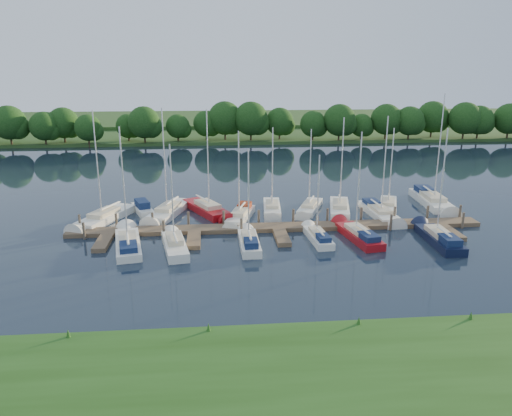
{
  "coord_description": "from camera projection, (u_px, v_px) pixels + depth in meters",
  "views": [
    {
      "loc": [
        -6.11,
        -37.55,
        15.49
      ],
      "look_at": [
        -2.11,
        8.0,
        2.2
      ],
      "focal_mm": 35.0,
      "sensor_mm": 36.0,
      "label": 1
    }
  ],
  "objects": [
    {
      "name": "sailboat_n_10",
      "position": [
        432.0,
        202.0,
        56.71
      ],
      "size": [
        2.96,
        10.22,
        12.91
      ],
      "rotation": [
        0.0,
        0.0,
        3.08
      ],
      "color": "white",
      "rests_on": "ground"
    },
    {
      "name": "treeline",
      "position": [
        263.0,
        122.0,
        99.61
      ],
      "size": [
        146.0,
        9.92,
        8.23
      ],
      "color": "#38281C",
      "rests_on": "ground"
    },
    {
      "name": "dock",
      "position": [
        279.0,
        230.0,
        47.69
      ],
      "size": [
        40.0,
        6.0,
        0.4
      ],
      "color": "brown",
      "rests_on": "ground"
    },
    {
      "name": "mooring_pilings",
      "position": [
        277.0,
        222.0,
        48.66
      ],
      "size": [
        38.24,
        2.84,
        2.0
      ],
      "color": "#473D33",
      "rests_on": "ground"
    },
    {
      "name": "sailboat_s_3",
      "position": [
        318.0,
        237.0,
        45.28
      ],
      "size": [
        1.89,
        6.34,
        8.14
      ],
      "rotation": [
        0.0,
        0.0,
        0.07
      ],
      "color": "white",
      "rests_on": "ground"
    },
    {
      "name": "distant_hill",
      "position": [
        234.0,
        120.0,
        136.22
      ],
      "size": [
        220.0,
        40.0,
        1.4
      ],
      "primitive_type": "cube",
      "color": "#335826",
      "rests_on": "ground"
    },
    {
      "name": "sailboat_n_9",
      "position": [
        388.0,
        207.0,
        54.99
      ],
      "size": [
        3.73,
        7.21,
        9.33
      ],
      "rotation": [
        0.0,
        0.0,
        2.79
      ],
      "color": "white",
      "rests_on": "ground"
    },
    {
      "name": "sailboat_s_2",
      "position": [
        249.0,
        243.0,
        43.76
      ],
      "size": [
        1.71,
        6.85,
        8.98
      ],
      "rotation": [
        0.0,
        0.0,
        0.01
      ],
      "color": "white",
      "rests_on": "ground"
    },
    {
      "name": "sailboat_n_7",
      "position": [
        340.0,
        210.0,
        53.87
      ],
      "size": [
        3.48,
        8.37,
        10.61
      ],
      "rotation": [
        0.0,
        0.0,
        2.92
      ],
      "color": "white",
      "rests_on": "ground"
    },
    {
      "name": "motorboat",
      "position": [
        143.0,
        210.0,
        53.63
      ],
      "size": [
        2.96,
        5.16,
        1.7
      ],
      "rotation": [
        0.0,
        0.0,
        3.51
      ],
      "color": "white",
      "rests_on": "ground"
    },
    {
      "name": "far_shore",
      "position": [
        239.0,
        133.0,
        112.42
      ],
      "size": [
        180.0,
        30.0,
        0.6
      ],
      "primitive_type": "cube",
      "color": "#28481B",
      "rests_on": "ground"
    },
    {
      "name": "sailboat_s_4",
      "position": [
        358.0,
        235.0,
        45.72
      ],
      "size": [
        2.94,
        8.01,
        10.14
      ],
      "rotation": [
        0.0,
        0.0,
        0.16
      ],
      "color": "maroon",
      "rests_on": "ground"
    },
    {
      "name": "sailboat_n_8",
      "position": [
        380.0,
        213.0,
        52.55
      ],
      "size": [
        2.47,
        8.66,
        10.84
      ],
      "rotation": [
        0.0,
        0.0,
        3.2
      ],
      "color": "white",
      "rests_on": "ground"
    },
    {
      "name": "sailboat_s_1",
      "position": [
        175.0,
        246.0,
        43.08
      ],
      "size": [
        2.77,
        7.36,
        9.59
      ],
      "rotation": [
        0.0,
        0.0,
        0.17
      ],
      "color": "white",
      "rests_on": "ground"
    },
    {
      "name": "sailboat_n_0",
      "position": [
        104.0,
        219.0,
        50.58
      ],
      "size": [
        5.23,
        8.98,
        11.68
      ],
      "rotation": [
        0.0,
        0.0,
        2.72
      ],
      "color": "white",
      "rests_on": "ground"
    },
    {
      "name": "sailboat_n_4",
      "position": [
        240.0,
        217.0,
        51.18
      ],
      "size": [
        3.48,
        7.44,
        9.61
      ],
      "rotation": [
        0.0,
        0.0,
        2.85
      ],
      "color": "white",
      "rests_on": "ground"
    },
    {
      "name": "sailboat_s_0",
      "position": [
        128.0,
        243.0,
        43.69
      ],
      "size": [
        3.35,
        8.7,
        10.82
      ],
      "rotation": [
        0.0,
        0.0,
        0.19
      ],
      "color": "white",
      "rests_on": "ground"
    },
    {
      "name": "ground",
      "position": [
        290.0,
        260.0,
        40.76
      ],
      "size": [
        260.0,
        260.0,
        0.0
      ],
      "primitive_type": "plane",
      "color": "#17202F",
      "rests_on": "ground"
    },
    {
      "name": "sailboat_s_5",
      "position": [
        438.0,
        239.0,
        44.74
      ],
      "size": [
        2.12,
        8.23,
        10.63
      ],
      "rotation": [
        0.0,
        0.0,
        -0.02
      ],
      "color": "black",
      "rests_on": "ground"
    },
    {
      "name": "sailboat_n_2",
      "position": [
        168.0,
        213.0,
        52.86
      ],
      "size": [
        4.51,
        9.25,
        11.66
      ],
      "rotation": [
        0.0,
        0.0,
        2.83
      ],
      "color": "white",
      "rests_on": "ground"
    },
    {
      "name": "sailboat_n_3",
      "position": [
        208.0,
        211.0,
        53.42
      ],
      "size": [
        5.44,
        8.71,
        11.53
      ],
      "rotation": [
        0.0,
        0.0,
        3.61
      ],
      "color": "maroon",
      "rests_on": "ground"
    },
    {
      "name": "sailboat_n_6",
      "position": [
        309.0,
        209.0,
        54.33
      ],
      "size": [
        3.93,
        7.19,
        9.25
      ],
      "rotation": [
        0.0,
        0.0,
        2.75
      ],
      "color": "white",
      "rests_on": "ground"
    },
    {
      "name": "near_bank",
      "position": [
        338.0,
        375.0,
        25.38
      ],
      "size": [
        90.0,
        10.0,
        0.5
      ],
      "primitive_type": "cube",
      "color": "#214A15",
      "rests_on": "ground"
    },
    {
      "name": "sailboat_n_5",
      "position": [
        272.0,
        209.0,
        54.07
      ],
      "size": [
        2.33,
        7.49,
        9.5
      ],
      "rotation": [
        0.0,
        0.0,
        3.05
      ],
      "color": "white",
      "rests_on": "ground"
    }
  ]
}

